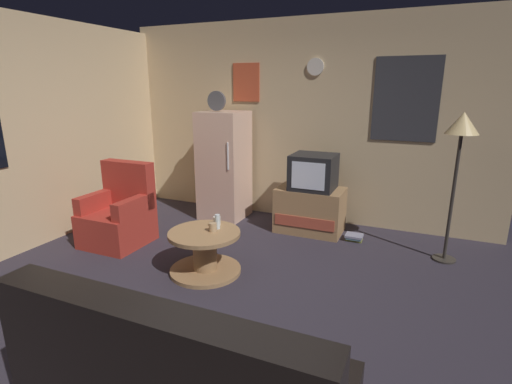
{
  "coord_description": "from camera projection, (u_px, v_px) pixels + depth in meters",
  "views": [
    {
      "loc": [
        1.56,
        -2.72,
        1.84
      ],
      "look_at": [
        -0.01,
        0.9,
        0.75
      ],
      "focal_mm": 27.13,
      "sensor_mm": 36.0,
      "label": 1
    }
  ],
  "objects": [
    {
      "name": "armchair",
      "position": [
        119.0,
        215.0,
        4.62
      ],
      "size": [
        0.68,
        0.68,
        0.96
      ],
      "color": "#A52D23",
      "rests_on": "ground_plane"
    },
    {
      "name": "crt_tv",
      "position": [
        314.0,
        172.0,
        4.85
      ],
      "size": [
        0.54,
        0.51,
        0.44
      ],
      "color": "black",
      "rests_on": "tv_stand"
    },
    {
      "name": "wine_glass",
      "position": [
        217.0,
        222.0,
        3.89
      ],
      "size": [
        0.05,
        0.05,
        0.15
      ],
      "primitive_type": "cylinder",
      "color": "silver",
      "rests_on": "coffee_table"
    },
    {
      "name": "fridge",
      "position": [
        224.0,
        165.0,
        5.44
      ],
      "size": [
        0.6,
        0.62,
        1.77
      ],
      "color": "beige",
      "rests_on": "ground_plane"
    },
    {
      "name": "book_stack",
      "position": [
        354.0,
        237.0,
        4.74
      ],
      "size": [
        0.21,
        0.17,
        0.08
      ],
      "color": "olive",
      "rests_on": "ground_plane"
    },
    {
      "name": "standing_lamp",
      "position": [
        461.0,
        135.0,
        3.86
      ],
      "size": [
        0.32,
        0.32,
        1.59
      ],
      "color": "#332D28",
      "rests_on": "ground_plane"
    },
    {
      "name": "wall_left_with_window",
      "position": [
        4.0,
        138.0,
        4.12
      ],
      "size": [
        0.12,
        5.2,
        2.6
      ],
      "color": "#D1B284",
      "rests_on": "ground_plane"
    },
    {
      "name": "ground_plane",
      "position": [
        217.0,
        296.0,
        3.49
      ],
      "size": [
        12.0,
        12.0,
        0.0
      ],
      "primitive_type": "plane",
      "color": "#2D2833"
    },
    {
      "name": "mug_ceramic_white",
      "position": [
        217.0,
        221.0,
        4.01
      ],
      "size": [
        0.08,
        0.08,
        0.09
      ],
      "primitive_type": "cylinder",
      "color": "silver",
      "rests_on": "coffee_table"
    },
    {
      "name": "coffee_table",
      "position": [
        205.0,
        252.0,
        3.89
      ],
      "size": [
        0.72,
        0.72,
        0.44
      ],
      "color": "#9E754C",
      "rests_on": "ground_plane"
    },
    {
      "name": "wall_with_art",
      "position": [
        302.0,
        122.0,
        5.29
      ],
      "size": [
        5.2,
        0.12,
        2.7
      ],
      "color": "#D1B284",
      "rests_on": "ground_plane"
    },
    {
      "name": "tv_stand",
      "position": [
        310.0,
        210.0,
        4.99
      ],
      "size": [
        0.84,
        0.53,
        0.57
      ],
      "color": "#9E754C",
      "rests_on": "ground_plane"
    },
    {
      "name": "mug_ceramic_tan",
      "position": [
        213.0,
        227.0,
        3.82
      ],
      "size": [
        0.08,
        0.08,
        0.09
      ],
      "primitive_type": "cylinder",
      "color": "tan",
      "rests_on": "coffee_table"
    }
  ]
}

